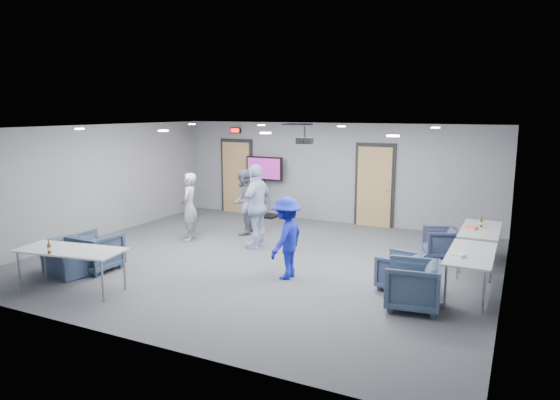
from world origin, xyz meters
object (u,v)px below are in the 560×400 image
at_px(table_front_left, 71,252).
at_px(bottle_front, 49,249).
at_px(chair_right_a, 441,243).
at_px(tv_stand, 264,183).
at_px(table_right_b, 471,256).
at_px(person_b, 243,202).
at_px(chair_front_b, 69,258).
at_px(projector, 304,140).
at_px(person_a, 189,207).
at_px(chair_right_c, 413,285).
at_px(table_right_a, 481,231).
at_px(person_c, 257,206).
at_px(person_d, 286,238).
at_px(chair_front_a, 96,252).
at_px(chair_right_b, 400,272).
at_px(bottle_right, 481,223).

bearing_deg(table_front_left, bottle_front, -113.51).
height_order(chair_right_a, tv_stand, tv_stand).
bearing_deg(table_right_b, person_b, 70.29).
bearing_deg(chair_front_b, projector, -120.46).
height_order(person_a, table_right_b, person_a).
relative_size(chair_right_c, table_right_a, 0.48).
bearing_deg(table_front_left, tv_stand, 79.79).
bearing_deg(tv_stand, chair_right_c, -43.74).
distance_m(person_c, chair_right_a, 3.99).
bearing_deg(person_c, table_right_a, 104.89).
xyz_separation_m(person_d, chair_right_c, (2.37, -0.44, -0.38)).
height_order(chair_right_c, table_front_left, chair_right_c).
xyz_separation_m(table_right_a, tv_stand, (-5.95, 2.11, 0.30)).
relative_size(person_d, chair_front_a, 1.87).
height_order(chair_right_c, chair_front_a, chair_right_c).
height_order(person_c, table_right_a, person_c).
relative_size(person_b, chair_front_a, 2.01).
xyz_separation_m(chair_right_b, projector, (-2.44, 1.49, 2.09)).
bearing_deg(chair_front_a, person_a, -95.07).
relative_size(chair_right_c, bottle_right, 3.50).
relative_size(person_c, chair_right_b, 2.72).
relative_size(person_c, bottle_right, 8.00).
distance_m(person_c, table_right_a, 4.66).
height_order(person_d, chair_front_b, person_d).
relative_size(chair_right_b, table_right_b, 0.40).
xyz_separation_m(person_b, chair_front_a, (-1.10, -3.70, -0.44)).
height_order(bottle_front, bottle_right, bottle_right).
bearing_deg(person_a, person_d, 45.08).
bearing_deg(person_c, bottle_front, -17.18).
relative_size(chair_right_b, chair_right_c, 0.84).
height_order(person_d, table_right_b, person_d).
xyz_separation_m(table_front_left, bottle_right, (6.09, 4.77, 0.13)).
distance_m(person_b, projector, 2.61).
bearing_deg(bottle_right, person_b, -179.34).
bearing_deg(bottle_right, table_right_a, -86.78).
bearing_deg(chair_right_b, bottle_front, -51.09).
relative_size(table_right_b, projector, 4.60).
height_order(chair_right_a, bottle_front, bottle_front).
xyz_separation_m(person_d, table_front_left, (-2.99, -2.19, -0.07)).
distance_m(person_a, chair_right_a, 5.69).
distance_m(chair_right_b, chair_front_b, 6.07).
relative_size(person_d, chair_right_b, 2.18).
relative_size(chair_right_b, table_right_a, 0.40).
height_order(chair_right_a, chair_right_b, chair_right_a).
bearing_deg(chair_right_a, table_right_a, 61.39).
xyz_separation_m(chair_right_a, table_front_left, (-5.34, -4.76, 0.37)).
distance_m(person_a, tv_stand, 3.14).
relative_size(person_c, projector, 5.04).
relative_size(person_a, table_right_a, 0.93).
height_order(chair_right_a, table_right_a, table_right_a).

